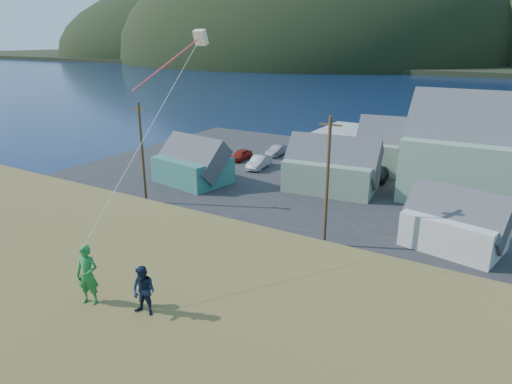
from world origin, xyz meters
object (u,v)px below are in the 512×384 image
(kite_flyer_navy, at_px, (144,291))
(shed_white, at_px, (455,222))
(shed_palegreen_far, at_px, (408,149))
(wharf, at_px, (404,140))
(shed_teal, at_px, (192,162))
(shed_palegreen_near, at_px, (332,166))
(kite_flyer_green, at_px, (88,275))

(kite_flyer_navy, bearing_deg, shed_white, 69.46)
(shed_palegreen_far, bearing_deg, wharf, 96.64)
(kite_flyer_navy, bearing_deg, shed_palegreen_far, 84.33)
(wharf, height_order, kite_flyer_navy, kite_flyer_navy)
(shed_teal, height_order, kite_flyer_navy, kite_flyer_navy)
(shed_teal, relative_size, shed_white, 1.10)
(wharf, xyz_separation_m, kite_flyer_navy, (6.88, -59.35, 7.48))
(shed_teal, xyz_separation_m, shed_white, (26.08, -2.78, -0.14))
(wharf, bearing_deg, shed_palegreen_near, -91.58)
(shed_teal, distance_m, shed_white, 26.23)
(shed_teal, height_order, shed_palegreen_far, shed_palegreen_far)
(shed_palegreen_near, xyz_separation_m, shed_white, (12.68, -7.96, -0.38))
(shed_teal, bearing_deg, shed_white, 3.64)
(shed_teal, distance_m, kite_flyer_green, 34.84)
(kite_flyer_green, bearing_deg, shed_teal, 103.24)
(shed_palegreen_far, bearing_deg, shed_white, -74.86)
(shed_palegreen_near, relative_size, kite_flyer_navy, 6.59)
(shed_palegreen_near, height_order, shed_palegreen_far, shed_palegreen_far)
(wharf, xyz_separation_m, shed_white, (11.96, -34.06, 1.66))
(wharf, height_order, shed_teal, shed_teal)
(shed_palegreen_near, distance_m, kite_flyer_green, 34.61)
(shed_teal, bearing_deg, shed_palegreen_near, 30.88)
(wharf, bearing_deg, shed_palegreen_far, -75.25)
(shed_palegreen_far, xyz_separation_m, kite_flyer_green, (0.86, -43.71, 5.24))
(shed_palegreen_far, bearing_deg, kite_flyer_green, -96.98)
(shed_palegreen_near, bearing_deg, shed_white, -38.47)
(shed_palegreen_near, xyz_separation_m, kite_flyer_navy, (7.61, -33.26, 5.44))
(wharf, xyz_separation_m, kite_flyer_green, (5.08, -59.75, 7.66))
(wharf, distance_m, shed_palegreen_near, 26.18)
(shed_white, bearing_deg, shed_palegreen_near, 159.26)
(shed_white, height_order, kite_flyer_green, kite_flyer_green)
(shed_palegreen_far, relative_size, kite_flyer_navy, 8.17)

